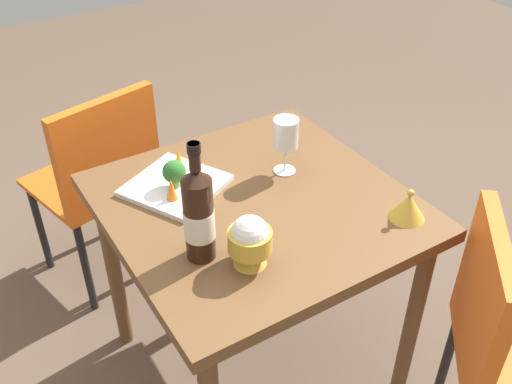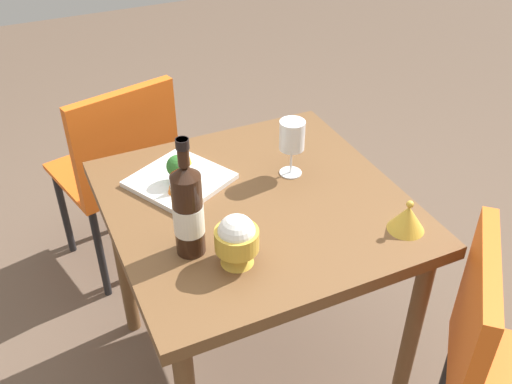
% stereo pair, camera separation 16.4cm
% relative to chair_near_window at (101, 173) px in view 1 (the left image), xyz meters
% --- Properties ---
extents(ground_plane, '(8.00, 8.00, 0.00)m').
position_rel_chair_near_window_xyz_m(ground_plane, '(-0.67, -0.25, -0.53)').
color(ground_plane, brown).
extents(dining_table, '(0.82, 0.82, 0.73)m').
position_rel_chair_near_window_xyz_m(dining_table, '(-0.67, -0.25, 0.10)').
color(dining_table, brown).
rests_on(dining_table, ground_plane).
extents(chair_near_window, '(0.48, 0.48, 0.85)m').
position_rel_chair_near_window_xyz_m(chair_near_window, '(0.00, 0.00, 0.00)').
color(chair_near_window, orange).
rests_on(chair_near_window, ground_plane).
extents(chair_by_wall, '(0.56, 0.56, 0.85)m').
position_rel_chair_near_window_xyz_m(chair_by_wall, '(-1.29, -0.62, 0.00)').
color(chair_by_wall, orange).
rests_on(chair_by_wall, ground_plane).
extents(wine_bottle, '(0.08, 0.08, 0.33)m').
position_rel_chair_near_window_xyz_m(wine_bottle, '(-0.79, -0.01, 0.33)').
color(wine_bottle, black).
rests_on(wine_bottle, dining_table).
extents(wine_glass, '(0.08, 0.08, 0.18)m').
position_rel_chair_near_window_xyz_m(wine_glass, '(-0.59, -0.41, 0.33)').
color(wine_glass, white).
rests_on(wine_glass, dining_table).
extents(rice_bowl, '(0.11, 0.11, 0.14)m').
position_rel_chair_near_window_xyz_m(rice_bowl, '(-0.88, -0.10, 0.27)').
color(rice_bowl, gold).
rests_on(rice_bowl, dining_table).
extents(rice_bowl_lid, '(0.10, 0.10, 0.09)m').
position_rel_chair_near_window_xyz_m(rice_bowl_lid, '(-0.95, -0.56, 0.24)').
color(rice_bowl_lid, gold).
rests_on(rice_bowl_lid, dining_table).
extents(serving_plate, '(0.34, 0.34, 0.02)m').
position_rel_chair_near_window_xyz_m(serving_plate, '(-0.49, -0.08, 0.21)').
color(serving_plate, white).
rests_on(serving_plate, dining_table).
extents(broccoli_floret, '(0.07, 0.07, 0.09)m').
position_rel_chair_near_window_xyz_m(broccoli_floret, '(-0.51, -0.08, 0.26)').
color(broccoli_floret, '#729E4C').
rests_on(broccoli_floret, serving_plate).
extents(carrot_garnish_left, '(0.03, 0.03, 0.07)m').
position_rel_chair_near_window_xyz_m(carrot_garnish_left, '(-0.56, -0.04, 0.25)').
color(carrot_garnish_left, orange).
rests_on(carrot_garnish_left, serving_plate).
extents(carrot_garnish_right, '(0.03, 0.03, 0.07)m').
position_rel_chair_near_window_xyz_m(carrot_garnish_right, '(-0.43, -0.13, 0.25)').
color(carrot_garnish_right, orange).
rests_on(carrot_garnish_right, serving_plate).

